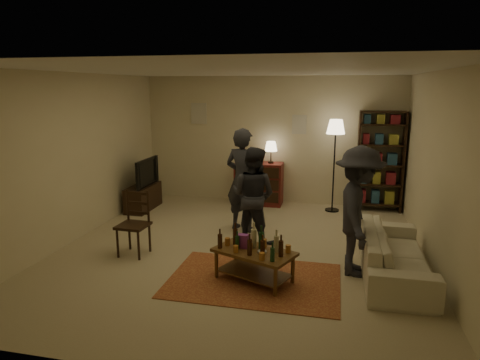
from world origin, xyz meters
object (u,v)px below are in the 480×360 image
(dresser, at_px, (259,182))
(person_right, at_px, (253,196))
(dining_chair, at_px, (135,221))
(tv_stand, at_px, (143,191))
(coffee_table, at_px, (254,253))
(floor_lamp, at_px, (336,133))
(bookshelf, at_px, (380,160))
(sofa, at_px, (395,254))
(person_left, at_px, (243,180))
(person_by_sofa, at_px, (358,211))

(dresser, xyz_separation_m, person_right, (0.31, -2.31, 0.31))
(dining_chair, distance_m, tv_stand, 2.43)
(coffee_table, distance_m, floor_lamp, 3.82)
(bookshelf, distance_m, sofa, 3.26)
(floor_lamp, relative_size, sofa, 0.89)
(dresser, bearing_deg, sofa, -52.46)
(sofa, xyz_separation_m, person_left, (-2.37, 1.38, 0.59))
(dining_chair, relative_size, sofa, 0.47)
(person_left, bearing_deg, person_by_sofa, 161.70)
(floor_lamp, xyz_separation_m, person_right, (-1.23, -2.12, -0.80))
(tv_stand, relative_size, floor_lamp, 0.57)
(sofa, relative_size, person_by_sofa, 1.20)
(dining_chair, distance_m, bookshelf, 4.98)
(person_left, distance_m, person_right, 0.66)
(person_right, distance_m, person_by_sofa, 1.79)
(person_right, bearing_deg, person_left, -46.81)
(dresser, xyz_separation_m, floor_lamp, (1.54, -0.19, 1.10))
(bookshelf, bearing_deg, sofa, -90.82)
(tv_stand, height_order, sofa, tv_stand)
(dining_chair, height_order, person_by_sofa, person_by_sofa)
(dining_chair, bearing_deg, bookshelf, 43.42)
(bookshelf, bearing_deg, person_left, -143.38)
(coffee_table, height_order, floor_lamp, floor_lamp)
(dining_chair, relative_size, person_left, 0.55)
(coffee_table, bearing_deg, bookshelf, 63.93)
(coffee_table, height_order, person_by_sofa, person_by_sofa)
(tv_stand, height_order, person_left, person_left)
(dresser, relative_size, person_left, 0.76)
(person_right, bearing_deg, floor_lamp, -103.86)
(coffee_table, distance_m, bookshelf, 4.24)
(coffee_table, relative_size, person_by_sofa, 0.66)
(dining_chair, height_order, person_right, person_right)
(bookshelf, height_order, person_left, bookshelf)
(floor_lamp, distance_m, person_left, 2.27)
(coffee_table, relative_size, person_right, 0.74)
(dining_chair, xyz_separation_m, dresser, (1.32, 3.15, -0.04))
(dresser, bearing_deg, person_by_sofa, -59.02)
(dining_chair, distance_m, person_by_sofa, 3.23)
(dresser, distance_m, person_left, 1.78)
(coffee_table, bearing_deg, person_by_sofa, 22.70)
(sofa, relative_size, person_right, 1.33)
(coffee_table, xyz_separation_m, floor_lamp, (0.95, 3.51, 1.20))
(tv_stand, relative_size, sofa, 0.51)
(dresser, bearing_deg, person_left, -89.33)
(tv_stand, relative_size, person_by_sofa, 0.61)
(dresser, bearing_deg, dining_chair, -112.76)
(bookshelf, bearing_deg, tv_stand, -168.20)
(bookshelf, bearing_deg, person_by_sofa, -99.62)
(tv_stand, xyz_separation_m, person_right, (2.57, -1.39, 0.40))
(tv_stand, xyz_separation_m, dresser, (2.25, 0.91, 0.09))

